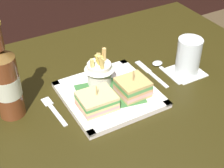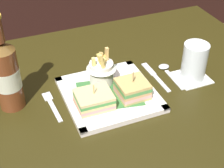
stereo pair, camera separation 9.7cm
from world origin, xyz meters
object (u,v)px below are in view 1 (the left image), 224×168
object	(u,v)px
dining_table	(114,123)
knife	(150,73)
fries_cup	(99,70)
water_glass	(188,58)
sandwich_half_left	(97,101)
fork	(53,109)
square_plate	(110,95)
spoon	(161,66)
sandwich_half_right	(133,87)
beer_bottle	(6,81)

from	to	relation	value
dining_table	knife	bearing A→B (deg)	13.24
fries_cup	water_glass	distance (m)	0.28
sandwich_half_left	fork	distance (m)	0.12
square_plate	spoon	distance (m)	0.22
square_plate	sandwich_half_left	size ratio (longest dim) A/B	2.56
knife	sandwich_half_left	bearing A→B (deg)	-162.05
water_glass	sandwich_half_right	bearing A→B (deg)	-174.85
beer_bottle	spoon	distance (m)	0.49
dining_table	fork	world-z (taller)	fork
fries_cup	spoon	size ratio (longest dim) A/B	0.82
sandwich_half_left	water_glass	distance (m)	0.33
fries_cup	fork	bearing A→B (deg)	-167.93
water_glass	square_plate	bearing A→B (deg)	177.23
dining_table	sandwich_half_left	xyz separation A→B (m)	(-0.08, -0.04, 0.15)
square_plate	fries_cup	bearing A→B (deg)	90.36
dining_table	water_glass	bearing A→B (deg)	-4.33
square_plate	fries_cup	world-z (taller)	fries_cup
water_glass	knife	distance (m)	0.13
square_plate	fork	size ratio (longest dim) A/B	1.87
knife	fries_cup	bearing A→B (deg)	173.46
beer_bottle	fork	world-z (taller)	beer_bottle
dining_table	fries_cup	distance (m)	0.18
dining_table	square_plate	bearing A→B (deg)	-163.01
fries_cup	fork	distance (m)	0.18
fries_cup	spoon	bearing A→B (deg)	-3.15
fries_cup	spoon	xyz separation A→B (m)	(0.22, -0.01, -0.05)
beer_bottle	fork	size ratio (longest dim) A/B	2.00
fork	sandwich_half_right	bearing A→B (deg)	-14.70
square_plate	sandwich_half_left	world-z (taller)	sandwich_half_left
water_glass	knife	world-z (taller)	water_glass
dining_table	fork	xyz separation A→B (m)	(-0.18, 0.02, 0.12)
sandwich_half_left	fork	xyz separation A→B (m)	(-0.11, 0.06, -0.03)
square_plate	beer_bottle	world-z (taller)	beer_bottle
sandwich_half_right	knife	size ratio (longest dim) A/B	0.51
dining_table	spoon	bearing A→B (deg)	12.26
spoon	sandwich_half_right	bearing A→B (deg)	-153.03
fork	knife	size ratio (longest dim) A/B	0.83
beer_bottle	water_glass	xyz separation A→B (m)	(0.53, -0.08, -0.05)
fries_cup	square_plate	bearing A→B (deg)	-89.64
beer_bottle	sandwich_half_left	bearing A→B (deg)	-25.71
beer_bottle	dining_table	bearing A→B (deg)	-12.18
sandwich_half_left	water_glass	bearing A→B (deg)	3.35
square_plate	fries_cup	distance (m)	0.08
fork	spoon	xyz separation A→B (m)	(0.38, 0.02, 0.00)
sandwich_half_right	water_glass	world-z (taller)	water_glass
knife	water_glass	bearing A→B (deg)	-28.36
beer_bottle	knife	bearing A→B (deg)	-3.40
sandwich_half_right	fries_cup	bearing A→B (deg)	121.87
water_glass	fork	bearing A→B (deg)	174.88
square_plate	sandwich_half_right	world-z (taller)	sandwich_half_right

